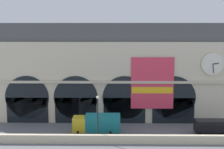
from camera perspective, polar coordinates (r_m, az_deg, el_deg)
ground_plane at (r=51.12m, az=-2.47°, el=-10.53°), size 200.00×200.00×0.00m
quay_parapet_wall at (r=46.25m, az=-2.83°, el=-11.76°), size 90.00×0.70×1.29m
station_building at (r=56.37m, az=-2.06°, el=0.19°), size 44.72×5.34×17.58m
box_truck_center at (r=49.94m, az=-2.73°, el=-8.94°), size 7.50×2.91×3.12m
van_east at (r=52.58m, az=17.76°, el=-8.96°), size 5.20×2.48×2.20m
street_lamp_quayside at (r=45.85m, az=-2.63°, el=-7.00°), size 0.44×0.44×6.90m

